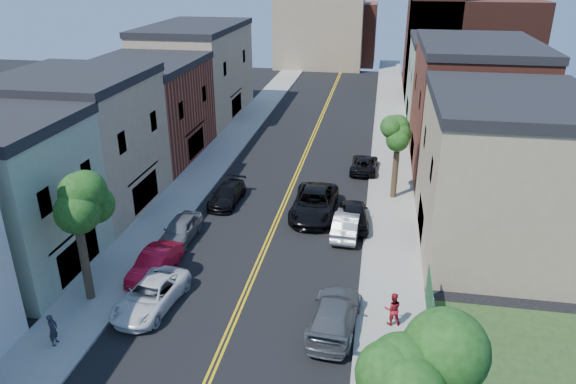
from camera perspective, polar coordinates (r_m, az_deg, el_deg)
The scene contains 27 objects.
sidewalk_left at distance 52.23m, azimuth -6.57°, elevation 5.07°, with size 3.20×100.00×0.15m, color gray.
sidewalk_right at distance 50.26m, azimuth 11.05°, elevation 4.03°, with size 3.20×100.00×0.15m, color gray.
curb_left at distance 51.78m, azimuth -4.70°, elevation 4.98°, with size 0.30×100.00×0.15m, color gray.
curb_right at distance 50.24m, azimuth 9.06°, elevation 4.17°, with size 0.30×100.00×0.15m, color gray.
bldg_left_tan_near at distance 40.19m, azimuth -21.27°, elevation 4.54°, with size 9.00×10.00×9.00m, color #998466.
bldg_left_brick at distance 49.63m, azimuth -14.92°, elevation 8.17°, with size 9.00×12.00×8.00m, color brown.
bldg_left_tan_far at distance 62.11m, azimuth -9.72°, elevation 12.32°, with size 9.00×16.00×9.50m, color #998466.
bldg_right_tan at distance 34.53m, azimuth 21.91°, elevation 1.44°, with size 9.00×12.00×9.00m, color #998466.
bldg_right_brick at distance 47.52m, azimuth 18.96°, elevation 8.28°, with size 9.00×14.00×10.00m, color brown.
bldg_right_palegrn at distance 61.20m, azimuth 17.11°, elevation 10.99°, with size 9.00×12.00×8.50m, color gray.
church at distance 75.77m, azimuth 18.00°, elevation 15.45°, with size 16.20×14.20×22.60m.
backdrop_left at distance 90.69m, azimuth 3.36°, elevation 16.87°, with size 14.00×8.00×12.00m, color #998466.
backdrop_center at distance 94.40m, azimuth 6.16°, elevation 16.43°, with size 10.00×8.00×10.00m, color brown.
tree_left_mid at distance 27.64m, azimuth -22.07°, elevation 0.71°, with size 5.20×5.20×9.29m.
tree_right_corner at distance 14.79m, azimuth 14.11°, elevation -15.73°, with size 5.80×5.80×10.35m.
tree_right_far at distance 39.02m, azimuth 11.80°, elevation 7.07°, with size 4.40×4.40×8.03m.
red_sedan at distance 31.41m, azimuth -14.01°, elevation -7.39°, with size 1.53×4.40×1.45m, color red.
white_pickup at distance 28.74m, azimuth -14.42°, elevation -10.63°, with size 2.36×5.11×1.42m, color white.
grey_car_left at distance 34.69m, azimuth -11.39°, elevation -3.95°, with size 1.78×4.44×1.51m, color slate.
black_car_left at distance 39.44m, azimuth -6.52°, elevation -0.26°, with size 1.90×4.68×1.36m, color black.
grey_car_right at distance 26.52m, azimuth 4.98°, elevation -12.89°, with size 2.21×5.43×1.58m, color #505257.
black_car_right at distance 36.14m, azimuth 7.04°, elevation -2.38°, with size 1.91×4.75×1.62m, color black.
silver_car_right at distance 34.97m, azimuth 6.30°, elevation -3.36°, with size 1.61×4.61×1.52m, color #B7BBC0.
dark_car_right_far at distance 45.67m, azimuth 8.13°, elevation 2.99°, with size 2.14×4.63×1.29m, color black.
black_suv_lane at distance 37.31m, azimuth 2.81°, elevation -1.21°, with size 2.97×6.44×1.79m, color black.
pedestrian_left at distance 27.47m, azimuth -23.79°, elevation -13.30°, with size 0.58×0.38×1.58m, color #23242A.
pedestrian_right at distance 26.89m, azimuth 11.11°, elevation -12.14°, with size 0.84×0.66×1.73m, color maroon.
Camera 1 is at (6.40, -7.48, 16.51)m, focal length 33.32 mm.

